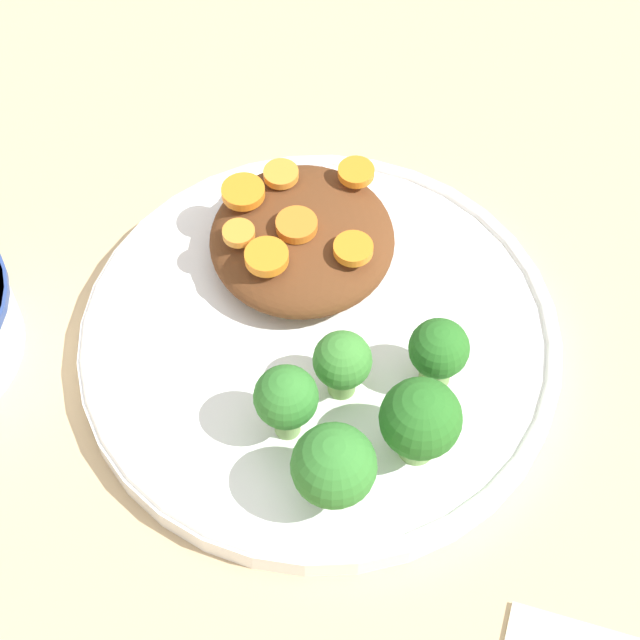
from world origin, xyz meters
The scene contains 15 objects.
ground_plane centered at (0.00, 0.00, 0.00)m, with size 4.00×4.00×0.00m, color tan.
plate centered at (0.00, 0.00, 0.01)m, with size 0.28×0.28×0.02m.
stew_mound centered at (-0.06, -0.01, 0.03)m, with size 0.11×0.11×0.03m, color #5B3319.
broccoli_floret_0 centered at (0.06, -0.01, 0.05)m, with size 0.03×0.03×0.05m.
broccoli_floret_1 centered at (0.03, 0.07, 0.04)m, with size 0.03×0.03×0.05m.
broccoli_floret_2 centered at (0.03, 0.01, 0.04)m, with size 0.03×0.03×0.05m.
broccoli_floret_3 centered at (0.10, 0.01, 0.05)m, with size 0.04×0.04×0.06m.
broccoli_floret_4 centered at (0.07, 0.06, 0.05)m, with size 0.04×0.04×0.06m.
carrot_slice_0 centered at (-0.04, -0.05, 0.05)m, with size 0.02×0.02×0.00m, color orange.
carrot_slice_1 centered at (-0.07, -0.05, 0.05)m, with size 0.03×0.03×0.01m, color orange.
carrot_slice_2 centered at (-0.05, -0.02, 0.05)m, with size 0.02×0.02×0.01m, color orange.
carrot_slice_3 centered at (-0.04, 0.02, 0.05)m, with size 0.02×0.02×0.01m, color orange.
carrot_slice_4 centered at (-0.03, -0.03, 0.05)m, with size 0.03×0.03×0.01m, color orange.
carrot_slice_5 centered at (-0.09, 0.02, 0.05)m, with size 0.02×0.02×0.01m, color orange.
carrot_slice_6 centered at (-0.09, -0.03, 0.05)m, with size 0.02×0.02×0.00m, color orange.
Camera 1 is at (0.33, 0.02, 0.53)m, focal length 60.00 mm.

